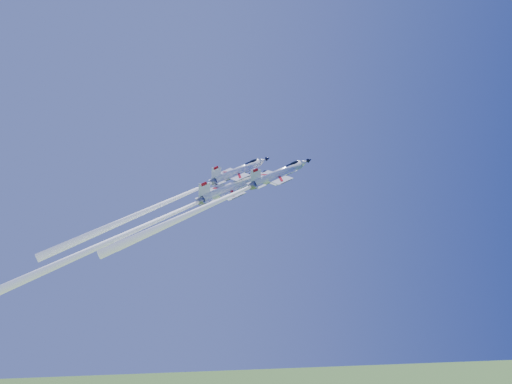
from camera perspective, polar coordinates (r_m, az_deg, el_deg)
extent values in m
cylinder|color=white|center=(115.46, 1.90, 1.61)|extent=(5.24, 5.98, 10.01)
cone|color=white|center=(118.40, 4.29, 2.68)|extent=(2.61, 2.57, 2.78)
cone|color=black|center=(119.11, 4.83, 2.92)|extent=(1.32, 1.29, 1.40)
cone|color=slate|center=(112.98, -0.41, 0.57)|extent=(2.31, 2.19, 1.97)
ellipsoid|color=black|center=(117.14, 3.40, 2.58)|extent=(2.78, 1.73, 2.03)
cube|color=black|center=(116.44, 2.88, 2.45)|extent=(0.97, 0.45, 0.67)
cube|color=white|center=(115.07, 1.51, 1.33)|extent=(5.92, 8.23, 3.91)
cube|color=white|center=(117.32, 2.42, 1.97)|extent=(2.84, 1.62, 1.56)
cube|color=white|center=(115.57, 3.00, 1.80)|extent=(2.84, 1.62, 1.56)
cube|color=white|center=(113.36, -0.06, 0.68)|extent=(3.12, 4.51, 2.10)
cube|color=white|center=(112.99, -0.11, 1.39)|extent=(2.66, 1.60, 3.12)
cube|color=#AD0814|center=(112.72, -0.14, 1.97)|extent=(1.11, 0.55, 0.89)
cube|color=black|center=(115.73, 1.99, 1.25)|extent=(7.75, 2.33, 3.86)
sphere|color=white|center=(112.89, -0.50, 0.53)|extent=(0.91, 0.88, 0.92)
cone|color=white|center=(107.66, -6.84, -2.33)|extent=(11.01, 13.50, 26.08)
cylinder|color=white|center=(114.68, -1.87, 2.06)|extent=(5.27, 6.01, 10.06)
cone|color=white|center=(117.32, 0.64, 3.14)|extent=(2.62, 2.58, 2.80)
cone|color=black|center=(117.97, 1.20, 3.38)|extent=(1.32, 1.30, 1.40)
cone|color=slate|center=(112.49, -4.28, 1.01)|extent=(2.33, 2.20, 1.98)
ellipsoid|color=black|center=(116.18, -0.30, 3.04)|extent=(2.79, 1.73, 2.04)
cube|color=black|center=(115.55, -0.86, 2.91)|extent=(0.97, 0.45, 0.67)
cube|color=white|center=(114.33, -2.28, 1.77)|extent=(5.95, 8.27, 3.93)
cube|color=white|center=(116.48, -1.29, 2.42)|extent=(2.86, 1.63, 1.57)
cube|color=white|center=(114.65, -0.76, 2.25)|extent=(2.86, 1.63, 1.57)
cube|color=white|center=(112.82, -3.92, 1.12)|extent=(3.14, 4.53, 2.11)
cube|color=white|center=(112.47, -3.99, 1.83)|extent=(2.67, 1.61, 3.13)
cube|color=#AD0814|center=(112.21, -4.03, 2.43)|extent=(1.11, 0.56, 0.89)
cube|color=black|center=(114.94, -1.78, 1.69)|extent=(7.79, 2.34, 3.87)
sphere|color=white|center=(112.41, -4.38, 0.97)|extent=(0.91, 0.89, 0.92)
cone|color=white|center=(107.27, -12.38, -2.50)|extent=(12.95, 16.02, 31.41)
cylinder|color=white|center=(107.18, 2.18, 1.78)|extent=(5.34, 6.10, 10.21)
cone|color=white|center=(110.22, 4.80, 2.95)|extent=(2.66, 2.62, 2.84)
cone|color=black|center=(110.96, 5.38, 3.21)|extent=(1.34, 1.32, 1.43)
cone|color=slate|center=(104.64, -0.35, 0.63)|extent=(2.36, 2.23, 2.01)
ellipsoid|color=black|center=(108.92, 3.83, 2.84)|extent=(2.83, 1.76, 2.07)
cube|color=black|center=(108.20, 3.25, 2.70)|extent=(0.99, 0.46, 0.68)
cube|color=white|center=(106.77, 1.75, 1.46)|extent=(6.04, 8.39, 3.99)
cube|color=white|center=(109.08, 2.74, 2.17)|extent=(2.90, 1.66, 1.59)
cube|color=white|center=(107.31, 3.39, 1.98)|extent=(2.90, 1.66, 1.59)
cube|color=white|center=(105.02, 0.03, 0.76)|extent=(3.18, 4.59, 2.14)
cube|color=white|center=(104.65, -0.03, 1.53)|extent=(2.71, 1.63, 3.18)
cube|color=#AD0814|center=(104.38, -0.06, 2.18)|extent=(1.13, 0.56, 0.90)
cube|color=black|center=(107.46, 2.28, 1.38)|extent=(7.91, 2.37, 3.93)
sphere|color=white|center=(104.54, -0.45, 0.59)|extent=(0.92, 0.90, 0.94)
cone|color=white|center=(99.23, -7.56, -2.61)|extent=(11.33, 13.91, 26.89)
cylinder|color=white|center=(111.14, -2.60, 0.39)|extent=(6.16, 7.03, 11.77)
cone|color=white|center=(114.11, 0.43, 1.74)|extent=(3.07, 3.02, 3.27)
cone|color=black|center=(114.86, 1.11, 2.04)|extent=(1.55, 1.52, 1.64)
cone|color=slate|center=(108.75, -5.54, -0.91)|extent=(2.72, 2.57, 2.32)
ellipsoid|color=black|center=(112.79, -0.70, 1.60)|extent=(3.26, 2.03, 2.39)
cube|color=black|center=(112.08, -1.38, 1.44)|extent=(1.14, 0.53, 0.78)
cube|color=white|center=(110.77, -3.10, 0.04)|extent=(6.96, 9.67, 4.60)
cube|color=white|center=(113.21, -1.89, 0.86)|extent=(3.34, 1.91, 1.83)
cube|color=white|center=(111.06, -1.26, 0.62)|extent=(3.34, 1.91, 1.83)
cube|color=white|center=(109.11, -5.09, -0.77)|extent=(3.67, 5.30, 2.47)
cube|color=white|center=(108.65, -5.18, 0.08)|extent=(3.13, 1.88, 3.67)
cube|color=#AD0814|center=(108.32, -5.24, 0.80)|extent=(1.30, 0.65, 1.04)
cube|color=black|center=(111.46, -2.48, -0.04)|extent=(9.11, 2.74, 4.53)
sphere|color=white|center=(108.67, -5.65, -0.96)|extent=(1.06, 1.04, 1.08)
cone|color=white|center=(103.13, -17.48, -6.13)|extent=(17.63, 21.95, 43.55)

